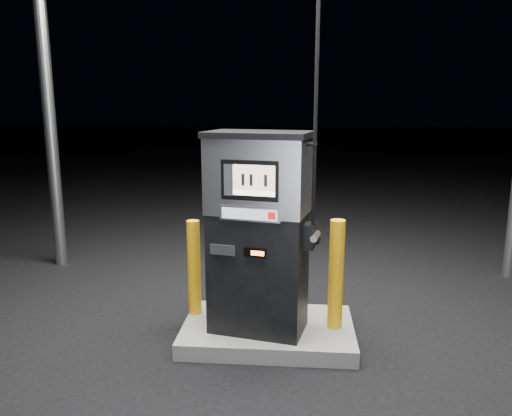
{
  "coord_description": "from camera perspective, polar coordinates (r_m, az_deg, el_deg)",
  "views": [
    {
      "loc": [
        0.25,
        -4.38,
        2.22
      ],
      "look_at": [
        -0.12,
        0.0,
        1.27
      ],
      "focal_mm": 35.0,
      "sensor_mm": 36.0,
      "label": 1
    }
  ],
  "objects": [
    {
      "name": "ground",
      "position": [
        4.91,
        1.39,
        -14.69
      ],
      "size": [
        80.0,
        80.0,
        0.0
      ],
      "primitive_type": "plane",
      "color": "black",
      "rests_on": "ground"
    },
    {
      "name": "pump_island",
      "position": [
        4.88,
        1.39,
        -13.9
      ],
      "size": [
        1.6,
        1.0,
        0.15
      ],
      "primitive_type": "cube",
      "color": "slate",
      "rests_on": "ground"
    },
    {
      "name": "fuel_dispenser",
      "position": [
        4.44,
        0.31,
        -2.68
      ],
      "size": [
        1.04,
        0.71,
        3.76
      ],
      "rotation": [
        0.0,
        0.0,
        -0.21
      ],
      "color": "black",
      "rests_on": "pump_island"
    },
    {
      "name": "bollard_left",
      "position": [
        4.95,
        -7.08,
        -6.77
      ],
      "size": [
        0.14,
        0.14,
        0.94
      ],
      "primitive_type": "cylinder",
      "rotation": [
        0.0,
        0.0,
        -0.12
      ],
      "color": "#FFAE0E",
      "rests_on": "pump_island"
    },
    {
      "name": "bollard_right",
      "position": [
        4.66,
        9.14,
        -7.52
      ],
      "size": [
        0.17,
        0.17,
        1.02
      ],
      "primitive_type": "cylinder",
      "rotation": [
        0.0,
        0.0,
        0.29
      ],
      "color": "#FFAE0E",
      "rests_on": "pump_island"
    }
  ]
}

